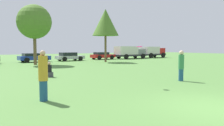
{
  "coord_description": "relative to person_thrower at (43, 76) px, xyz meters",
  "views": [
    {
      "loc": [
        -6.67,
        -4.18,
        1.97
      ],
      "look_at": [
        -0.28,
        5.63,
        1.14
      ],
      "focal_mm": 35.98,
      "sensor_mm": 36.0,
      "label": 1
    }
  ],
  "objects": [
    {
      "name": "parked_car_silver",
      "position": [
        10.2,
        22.35,
        -0.3
      ],
      "size": [
        4.09,
        2.11,
        1.21
      ],
      "rotation": [
        0.0,
        0.0,
        0.05
      ],
      "color": "#B2B2B7",
      "rests_on": "ground"
    },
    {
      "name": "ground_plane",
      "position": [
        4.35,
        -3.99,
        -0.94
      ],
      "size": [
        120.0,
        120.0,
        0.0
      ],
      "primitive_type": "plane",
      "color": "#54843D"
    },
    {
      "name": "bystander_sitting",
      "position": [
        2.23,
        6.41,
        -0.53
      ],
      "size": [
        0.42,
        0.35,
        1.0
      ],
      "color": "#3F3F47",
      "rests_on": "ground"
    },
    {
      "name": "person_catcher",
      "position": [
        8.14,
        0.52,
        -0.02
      ],
      "size": [
        0.32,
        0.32,
        1.78
      ],
      "rotation": [
        0.0,
        0.0,
        -3.08
      ],
      "color": "navy",
      "rests_on": "ground"
    },
    {
      "name": "delivery_truck_grey",
      "position": [
        21.24,
        22.54,
        0.23
      ],
      "size": [
        6.19,
        2.51,
        2.11
      ],
      "rotation": [
        0.0,
        0.0,
        0.05
      ],
      "color": "#2D2D33",
      "rests_on": "ground"
    },
    {
      "name": "parked_car_blue",
      "position": [
        5.17,
        22.34,
        -0.3
      ],
      "size": [
        4.03,
        2.25,
        1.17
      ],
      "rotation": [
        0.0,
        0.0,
        0.05
      ],
      "color": "#1E389E",
      "rests_on": "ground"
    },
    {
      "name": "delivery_truck_red",
      "position": [
        26.93,
        22.97,
        0.24
      ],
      "size": [
        5.34,
        2.63,
        2.05
      ],
      "rotation": [
        0.0,
        0.0,
        0.05
      ],
      "color": "#2D2D33",
      "rests_on": "ground"
    },
    {
      "name": "tree_1",
      "position": [
        4.14,
        17.52,
        3.81
      ],
      "size": [
        3.78,
        3.78,
        6.66
      ],
      "color": "brown",
      "rests_on": "ground"
    },
    {
      "name": "frisbee",
      "position": [
        4.93,
        0.47,
        1.06
      ],
      "size": [
        0.28,
        0.28,
        0.05
      ],
      "color": "#F21E72"
    },
    {
      "name": "parked_car_red",
      "position": [
        16.07,
        22.87,
        -0.3
      ],
      "size": [
        3.94,
        2.0,
        1.17
      ],
      "rotation": [
        0.0,
        0.0,
        0.05
      ],
      "color": "red",
      "rests_on": "ground"
    },
    {
      "name": "person_thrower",
      "position": [
        0.0,
        0.0,
        0.0
      ],
      "size": [
        0.34,
        0.34,
        1.85
      ],
      "rotation": [
        0.0,
        0.0,
        0.06
      ],
      "color": "navy",
      "rests_on": "ground"
    },
    {
      "name": "tree_2",
      "position": [
        13.09,
        17.07,
        4.25
      ],
      "size": [
        3.45,
        3.45,
        6.94
      ],
      "color": "brown",
      "rests_on": "ground"
    }
  ]
}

